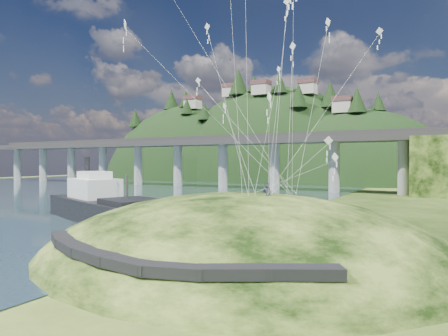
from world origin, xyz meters
The scene contains 9 objects.
ground centered at (0.00, 0.00, 0.00)m, with size 320.00×320.00×0.00m, color black.
grass_hill centered at (8.00, 2.00, -1.50)m, with size 36.00×32.00×13.00m.
footpath centered at (7.46, -9.74, 2.08)m, with size 22.29×5.84×0.83m.
bridge centered at (-26.46, 70.07, 9.70)m, with size 160.00×11.00×15.00m.
far_ridge centered at (-43.58, 122.17, -7.44)m, with size 153.00×70.00×94.50m.
work_barge centered at (-15.50, 9.24, 2.06)m, with size 24.21×14.55×8.22m.
wooden_dock centered at (-2.01, 5.35, 0.40)m, with size 12.91×3.85×0.91m.
kite_flyers centered at (9.57, 3.44, 5.84)m, with size 2.08×3.37×1.85m.
kite_swarm centered at (7.99, 5.42, 18.13)m, with size 19.57×15.86×21.02m.
Camera 1 is at (22.73, -27.62, 7.67)m, focal length 32.00 mm.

